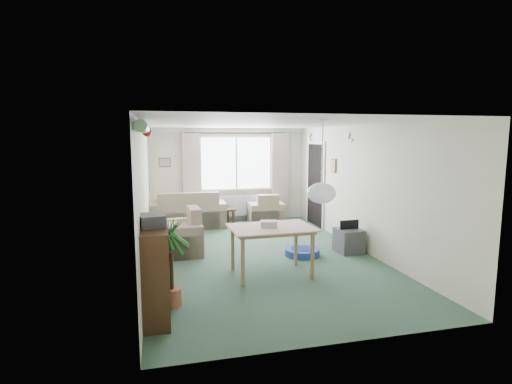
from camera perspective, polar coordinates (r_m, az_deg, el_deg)
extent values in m
plane|color=#2E4D3B|center=(7.45, 0.56, -9.11)|extent=(6.50, 6.50, 0.00)
cube|color=white|center=(10.34, -2.84, 4.13)|extent=(1.80, 0.03, 1.30)
cube|color=black|center=(10.24, -2.78, 8.40)|extent=(2.60, 0.03, 0.03)
cube|color=beige|center=(10.10, -9.14, 2.64)|extent=(0.45, 0.08, 2.00)
cube|color=beige|center=(10.54, 3.43, 2.94)|extent=(0.45, 0.08, 2.00)
cube|color=white|center=(10.43, -2.75, -1.93)|extent=(1.20, 0.10, 0.55)
cube|color=black|center=(9.92, 8.53, 0.98)|extent=(0.03, 0.95, 2.00)
sphere|color=white|center=(5.05, 9.33, -0.15)|extent=(0.36, 0.36, 0.36)
cylinder|color=#196626|center=(4.60, -15.82, 8.87)|extent=(1.60, 1.60, 0.12)
sphere|color=silver|center=(8.38, 7.74, 8.11)|extent=(0.20, 0.20, 0.20)
sphere|color=silver|center=(7.41, 13.37, 8.01)|extent=(0.20, 0.20, 0.20)
cube|color=brown|center=(10.15, -12.89, 4.15)|extent=(0.28, 0.03, 0.22)
cube|color=brown|center=(8.95, 11.01, 3.73)|extent=(0.03, 0.24, 0.30)
cube|color=#C2AC93|center=(9.82, -9.72, -2.38)|extent=(1.79, 0.97, 0.89)
cube|color=beige|center=(10.13, 1.35, -2.30)|extent=(0.91, 0.87, 0.77)
cube|color=beige|center=(7.63, -11.47, -5.50)|extent=(0.97, 1.02, 0.86)
cube|color=black|center=(9.94, -5.90, -3.59)|extent=(1.00, 0.67, 0.42)
cube|color=brown|center=(9.91, -5.45, -1.92)|extent=(0.12, 0.06, 0.16)
cube|color=black|center=(5.02, -14.08, -11.11)|extent=(0.32, 0.93, 1.13)
cube|color=#39393E|center=(4.91, -14.61, -3.90)|extent=(0.33, 0.38, 0.14)
cylinder|color=#205F2E|center=(5.32, -12.02, -9.59)|extent=(0.57, 0.57, 1.19)
cube|color=tan|center=(6.40, 2.20, -8.47)|extent=(1.23, 0.84, 0.75)
cube|color=silver|center=(6.28, 1.81, -4.67)|extent=(0.28, 0.22, 0.12)
cube|color=#403F45|center=(7.82, 13.11, -6.77)|extent=(0.46, 0.51, 0.45)
cylinder|color=#222B9C|center=(7.51, 6.63, -8.50)|extent=(0.66, 0.66, 0.13)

